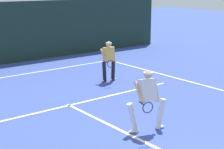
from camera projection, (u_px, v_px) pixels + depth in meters
The scene contains 5 objects.
court_line_baseline_far at pixel (10, 76), 15.45m from camera, with size 10.78×0.10×0.01m, color white.
court_line_service at pixel (69, 105), 11.77m from camera, with size 8.79×0.10×0.01m, color white.
court_line_centre at pixel (131, 135), 9.42m from camera, with size 0.10×6.40×0.01m, color white.
player_near at pixel (147, 98), 9.51m from camera, with size 1.16×0.88×1.69m.
player_far at pixel (109, 59), 14.48m from camera, with size 0.83×0.86×1.64m.
Camera 1 is at (-5.79, -3.37, 3.86)m, focal length 57.79 mm.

